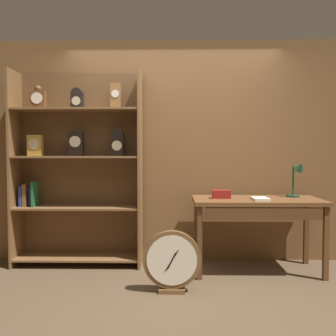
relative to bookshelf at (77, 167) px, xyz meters
The scene contains 8 objects.
ground_plane 1.92m from the bookshelf, 44.55° to the right, with size 10.00×10.00×0.00m, color brown.
back_wood_panel 1.15m from the bookshelf, 10.39° to the left, with size 4.80×0.05×2.60m, color brown.
bookshelf is the anchor object (origin of this frame).
workbench 2.06m from the bookshelf, ahead, with size 1.36×0.64×0.79m.
desk_lamp 2.48m from the bookshelf, ahead, with size 0.21×0.21×0.41m.
toolbox_small 1.66m from the bookshelf, ahead, with size 0.19×0.11×0.09m, color maroon.
open_repair_manual 2.06m from the bookshelf, ahead, with size 0.16×0.22×0.03m, color silver.
round_clock_large 1.61m from the bookshelf, 38.01° to the right, with size 0.53×0.11×0.57m.
Camera 1 is at (-0.00, -3.02, 1.29)m, focal length 38.66 mm.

